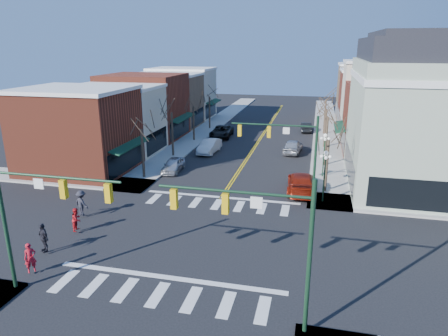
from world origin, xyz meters
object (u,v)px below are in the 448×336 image
Objects in this scene: pedestrian_red_a at (30,258)px; car_left_near at (173,165)px; car_left_far at (222,132)px; car_right_near at (301,183)px; car_right_far at (306,127)px; lamppost_corner at (325,168)px; lamppost_midblock at (324,148)px; car_left_mid at (209,146)px; pedestrian_dark_b at (82,203)px; pedestrian_dark_a at (43,237)px; pedestrian_red_b at (77,219)px; car_right_mid at (293,146)px; victorian_corner at (428,113)px.

car_left_near is at bearing 40.21° from pedestrian_red_a.
pedestrian_red_a is at bearing -95.77° from car_left_far.
car_right_near reaches higher than car_left_far.
car_right_far is (12.28, 22.79, -0.01)m from car_left_near.
lamppost_corner and lamppost_midblock have the same top height.
pedestrian_dark_b is (-4.27, -20.00, 0.31)m from car_left_mid.
pedestrian_red_b is at bearing 112.57° from pedestrian_dark_a.
car_right_near is 1.42× the size of car_right_far.
car_right_far is at bearing 57.56° from car_left_mid.
pedestrian_red_a is at bearing 71.90° from car_right_mid.
car_right_mid is 32.12m from pedestrian_red_a.
lamppost_midblock is 14.84m from car_left_near.
car_right_near reaches higher than car_left_mid.
car_right_mid reaches higher than car_right_far.
car_right_mid is (-3.40, 15.19, -2.15)m from lamppost_corner.
lamppost_corner is 25.47m from car_left_far.
lamppost_midblock is at bearing 90.00° from lamppost_corner.
car_left_far is at bearing 25.46° from car_right_far.
lamppost_midblock is 22.69m from pedestrian_red_b.
pedestrian_red_b reaches higher than car_left_far.
lamppost_corner is 1.07× the size of car_left_near.
car_right_mid is at bearing 20.92° from pedestrian_red_a.
car_right_mid is (-11.70, 9.19, -5.85)m from victorian_corner.
car_left_far is 36.00m from pedestrian_red_a.
car_left_far reaches higher than car_left_near.
car_right_near is at bearing 72.88° from pedestrian_dark_a.
car_left_far is (-0.54, 8.40, -0.01)m from car_left_mid.
car_right_mid is (11.20, 10.08, 0.12)m from car_left_near.
car_left_far is at bearing -76.11° from pedestrian_dark_b.
lamppost_corner is 2.26× the size of pedestrian_dark_b.
lamppost_midblock reaches higher than pedestrian_red_b.
pedestrian_dark_a is (-14.71, -14.42, 0.22)m from car_right_near.
pedestrian_dark_b is at bearing 55.15° from pedestrian_red_a.
pedestrian_dark_a is (-16.51, -12.29, -1.89)m from lamppost_corner.
pedestrian_dark_a is at bearing 166.22° from pedestrian_red_b.
pedestrian_red_b is (-24.50, -15.27, -5.70)m from victorian_corner.
car_left_mid is at bearing 110.56° from pedestrian_dark_a.
car_left_mid is 2.99× the size of pedestrian_red_b.
car_left_mid is 1.17× the size of car_right_far.
car_right_near reaches higher than car_right_far.
lamppost_corner is 6.50m from lamppost_midblock.
lamppost_corner reaches higher than pedestrian_red_a.
pedestrian_red_b is at bearing -135.76° from lamppost_midblock.
pedestrian_dark_a reaches higher than car_right_near.
pedestrian_dark_a is (-2.96, -33.75, 0.28)m from car_left_far.
lamppost_corner is at bearing -90.00° from lamppost_midblock.
car_right_near is 3.05× the size of pedestrian_dark_b.
car_right_far is at bearing -91.85° from pedestrian_dark_b.
car_left_near is at bearing -177.78° from victorian_corner.
victorian_corner reaches higher than lamppost_midblock.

